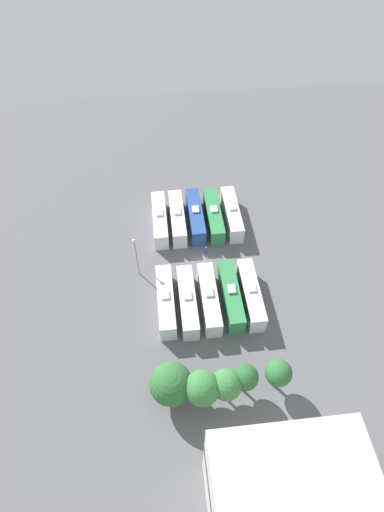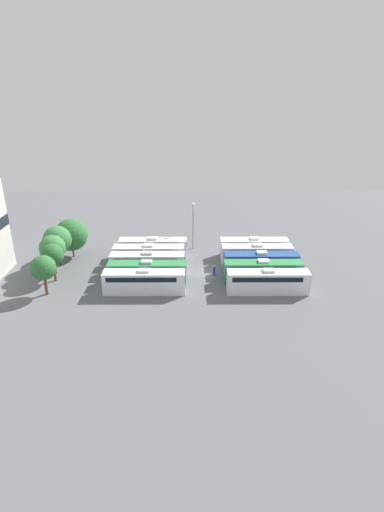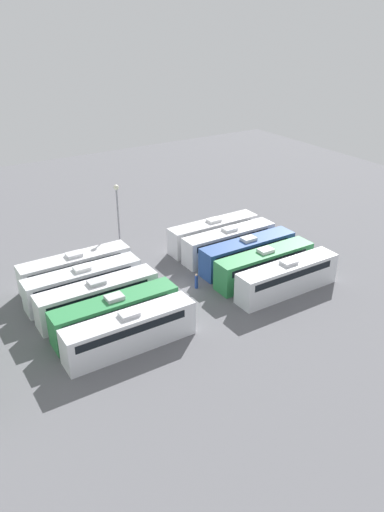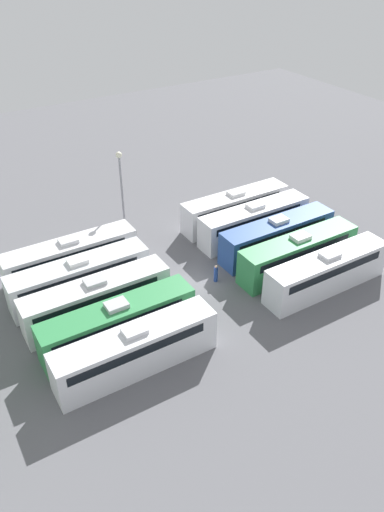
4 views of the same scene
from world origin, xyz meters
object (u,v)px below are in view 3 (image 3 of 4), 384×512
at_px(bus_2, 248,252).
at_px(bus_8, 83,283).
at_px(bus_3, 229,242).
at_px(bus_4, 213,233).
at_px(bus_0, 287,277).
at_px(bus_6, 115,313).
at_px(worker_person, 196,281).
at_px(bus_1, 264,264).
at_px(light_pole, 118,209).
at_px(bus_9, 75,269).
at_px(bus_7, 98,297).
at_px(bus_5, 130,331).

xyz_separation_m(bus_2, bus_8, (3.31, 18.25, 0.00)).
xyz_separation_m(bus_3, bus_4, (3.22, 0.01, 0.00)).
xyz_separation_m(bus_0, bus_3, (10.05, 0.02, 0.00)).
relative_size(bus_3, bus_6, 1.00).
distance_m(bus_4, worker_person, 10.58).
height_order(bus_1, light_pole, light_pole).
xyz_separation_m(bus_4, bus_6, (-10.08, 17.69, 0.00)).
relative_size(bus_3, bus_9, 1.00).
height_order(bus_7, bus_8, same).
xyz_separation_m(bus_2, bus_4, (6.57, 0.17, 0.00)).
xyz_separation_m(bus_4, bus_7, (-6.63, 17.95, 0.00)).
bearing_deg(bus_3, bus_0, -179.86).
xyz_separation_m(bus_3, bus_8, (-0.04, 18.09, 0.00)).
bearing_deg(bus_0, bus_9, 52.98).
bearing_deg(bus_7, bus_6, -175.78).
relative_size(bus_1, bus_5, 1.00).
distance_m(bus_1, bus_9, 20.14).
height_order(bus_3, light_pole, light_pole).
distance_m(bus_7, bus_8, 3.37).
xyz_separation_m(bus_5, bus_9, (13.28, -0.12, 0.00)).
bearing_deg(bus_3, light_pole, 55.32).
distance_m(bus_4, bus_7, 19.13).
xyz_separation_m(bus_2, bus_5, (-6.64, 17.95, 0.00)).
bearing_deg(bus_5, bus_2, -69.69).
distance_m(bus_0, bus_5, 17.81).
bearing_deg(bus_7, bus_3, -79.25).
xyz_separation_m(bus_0, bus_1, (3.40, 0.17, 0.00)).
bearing_deg(bus_8, worker_person, -111.78).
bearing_deg(bus_6, bus_5, 178.45).
xyz_separation_m(bus_5, bus_8, (9.95, 0.30, 0.00)).
bearing_deg(bus_9, bus_5, 179.47).
relative_size(bus_2, bus_9, 1.00).
height_order(bus_0, worker_person, bus_0).
height_order(bus_3, bus_4, same).
relative_size(bus_8, bus_9, 1.00).
xyz_separation_m(bus_7, bus_9, (6.70, -0.29, 0.00)).
distance_m(bus_1, bus_6, 17.56).
xyz_separation_m(bus_0, worker_person, (5.72, 7.37, -1.04)).
xyz_separation_m(bus_0, bus_8, (10.01, 18.11, 0.00)).
relative_size(bus_0, bus_1, 1.00).
bearing_deg(bus_2, bus_8, 79.73).
distance_m(bus_1, light_pole, 17.92).
bearing_deg(bus_7, bus_1, -100.30).
bearing_deg(bus_4, bus_0, -179.86).
bearing_deg(bus_8, light_pole, -45.36).
bearing_deg(bus_0, bus_3, 0.14).
bearing_deg(bus_1, bus_6, 90.71).
bearing_deg(bus_6, bus_8, 3.26).
bearing_deg(bus_3, bus_9, 79.46).
bearing_deg(bus_5, bus_6, -1.55).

